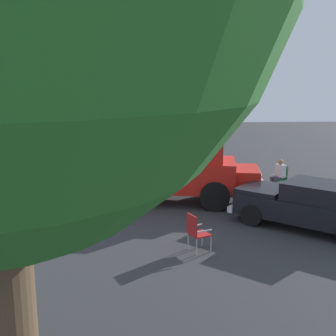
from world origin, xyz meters
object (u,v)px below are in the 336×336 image
(spectator_seated, at_px, (279,174))
(spectator_standing, at_px, (112,165))
(classic_hot_rod, at_px, (307,204))
(lawn_chair_spare, at_px, (196,230))
(lawn_chair_near_truck, at_px, (281,176))
(vintage_fire_truck, at_px, (174,170))

(spectator_seated, xyz_separation_m, spectator_standing, (0.86, 6.86, 0.27))
(classic_hot_rod, bearing_deg, lawn_chair_spare, 114.05)
(lawn_chair_near_truck, relative_size, lawn_chair_spare, 1.00)
(vintage_fire_truck, bearing_deg, lawn_chair_near_truck, -72.74)
(lawn_chair_near_truck, bearing_deg, lawn_chair_spare, 144.91)
(classic_hot_rod, height_order, spectator_seated, classic_hot_rod)
(classic_hot_rod, distance_m, spectator_standing, 8.24)
(classic_hot_rod, relative_size, spectator_seated, 3.49)
(vintage_fire_truck, bearing_deg, lawn_chair_spare, -177.74)
(lawn_chair_near_truck, distance_m, spectator_seated, 0.17)
(classic_hot_rod, distance_m, lawn_chair_near_truck, 4.61)
(lawn_chair_near_truck, xyz_separation_m, spectator_seated, (-0.07, 0.12, 0.11))
(vintage_fire_truck, distance_m, spectator_standing, 3.31)
(vintage_fire_truck, distance_m, lawn_chair_spare, 4.81)
(vintage_fire_truck, relative_size, lawn_chair_spare, 6.12)
(vintage_fire_truck, relative_size, spectator_standing, 3.73)
(lawn_chair_spare, relative_size, spectator_standing, 0.61)
(vintage_fire_truck, xyz_separation_m, spectator_standing, (2.20, 2.46, -0.23))
(classic_hot_rod, height_order, lawn_chair_near_truck, classic_hot_rod)
(vintage_fire_truck, bearing_deg, spectator_standing, 48.10)
(lawn_chair_near_truck, relative_size, spectator_standing, 0.61)
(spectator_seated, height_order, spectator_standing, spectator_standing)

